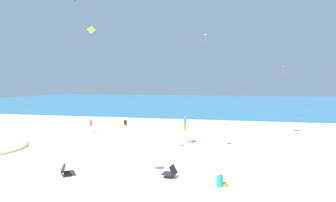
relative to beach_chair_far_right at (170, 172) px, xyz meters
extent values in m
plane|color=beige|center=(-1.75, 10.33, -0.28)|extent=(120.00, 120.00, 0.00)
cube|color=#236084|center=(-1.75, 50.02, -0.25)|extent=(120.00, 60.00, 0.05)
cube|color=black|center=(-0.13, 0.03, -0.10)|extent=(0.66, 0.69, 0.03)
cube|color=black|center=(0.16, -0.03, 0.12)|extent=(0.37, 0.63, 0.44)
cylinder|color=#B7B7BC|center=(-0.35, -0.23, -0.19)|extent=(0.02, 0.02, 0.18)
cylinder|color=#B7B7BC|center=(-0.24, 0.35, -0.19)|extent=(0.02, 0.02, 0.18)
cube|color=black|center=(-5.16, -0.72, -0.13)|extent=(0.75, 0.75, 0.03)
cube|color=black|center=(-5.37, -0.90, 0.10)|extent=(0.52, 0.56, 0.47)
cylinder|color=#B7B7BC|center=(-5.21, -0.41, -0.20)|extent=(0.02, 0.02, 0.15)
cylinder|color=#B7B7BC|center=(-4.86, -0.82, -0.20)|extent=(0.02, 0.02, 0.15)
cube|color=#339956|center=(0.28, 7.73, -0.18)|extent=(0.60, 0.62, 0.18)
cube|color=white|center=(0.28, 7.73, -0.07)|extent=(0.62, 0.64, 0.04)
cylinder|color=orange|center=(-0.80, 12.39, 0.07)|extent=(0.12, 0.12, 0.70)
cylinder|color=orange|center=(-0.95, 12.45, 0.07)|extent=(0.12, 0.12, 0.70)
cylinder|color=#19ADB2|center=(-0.88, 12.42, 0.69)|extent=(0.36, 0.36, 0.53)
sphere|color=#A87A5B|center=(-0.88, 12.42, 1.04)|extent=(0.19, 0.19, 0.19)
cylinder|color=white|center=(-9.50, 9.61, 0.06)|extent=(0.12, 0.12, 0.68)
cylinder|color=white|center=(-9.40, 9.50, 0.06)|extent=(0.12, 0.12, 0.68)
cylinder|color=#D8599E|center=(-9.45, 9.55, 0.66)|extent=(0.39, 0.39, 0.51)
sphere|color=beige|center=(-9.45, 9.55, 1.00)|extent=(0.19, 0.19, 0.19)
cylinder|color=black|center=(-7.77, 14.17, -0.01)|extent=(0.47, 0.47, 0.54)
sphere|color=beige|center=(-7.77, 14.17, 0.36)|extent=(0.22, 0.22, 0.22)
cube|color=yellow|center=(-7.86, 13.97, -0.20)|extent=(0.41, 0.47, 0.16)
cylinder|color=#19ADB2|center=(2.42, -0.62, -0.04)|extent=(0.39, 0.39, 0.48)
sphere|color=tan|center=(2.42, -0.62, 0.29)|extent=(0.19, 0.19, 0.19)
cube|color=orange|center=(2.61, -0.56, -0.21)|extent=(0.40, 0.33, 0.14)
cube|color=#99DB33|center=(-11.88, 14.67, 10.40)|extent=(0.89, 0.40, 0.89)
cylinder|color=purple|center=(-11.88, 14.67, 9.78)|extent=(0.03, 0.04, 0.56)
pyramid|color=purple|center=(10.88, 24.69, 6.59)|extent=(0.73, 0.81, 0.28)
cylinder|color=pink|center=(10.89, 24.69, 5.81)|extent=(0.05, 0.05, 0.66)
pyramid|color=green|center=(0.36, 24.59, 11.28)|extent=(0.47, 0.42, 0.25)
cylinder|color=#99DB33|center=(0.37, 24.62, 10.65)|extent=(0.09, 0.16, 0.73)
camera|label=1|loc=(2.30, -12.15, 4.47)|focal=27.08mm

